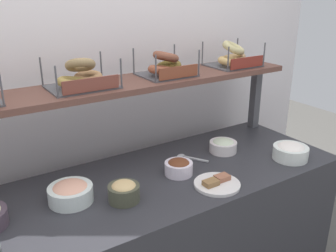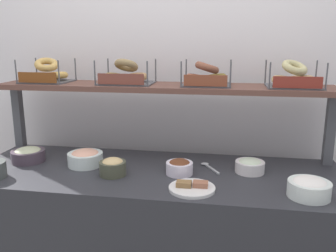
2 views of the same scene
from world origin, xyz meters
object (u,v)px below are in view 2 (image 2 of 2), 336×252
bowl_tuna_salad (28,154)px  bagel_basket_cinnamon_raisin (206,77)px  bagel_basket_sesame (47,74)px  bagel_basket_everything (126,75)px  bowl_cream_cheese (309,187)px  bagel_basket_plain (293,78)px  bowl_lox_spread (85,158)px  bowl_hummus (113,167)px  bowl_scallion_spread (250,165)px  serving_spoon_near_plate (208,166)px  bowl_chocolate_spread (179,167)px  serving_plate_white (192,187)px

bowl_tuna_salad → bagel_basket_cinnamon_raisin: size_ratio=0.69×
bagel_basket_sesame → bagel_basket_everything: (0.50, -0.00, 0.00)m
bowl_cream_cheese → bagel_basket_everything: bagel_basket_everything is taller
bagel_basket_sesame → bagel_basket_plain: size_ratio=0.98×
bowl_lox_spread → bagel_basket_everything: bagel_basket_everything is taller
bowl_hummus → bowl_tuna_salad: bearing=167.0°
bowl_cream_cheese → bowl_scallion_spread: size_ratio=1.22×
bowl_tuna_salad → bagel_basket_sesame: size_ratio=0.66×
bowl_cream_cheese → bowl_hummus: (-0.94, 0.11, 0.00)m
serving_spoon_near_plate → bagel_basket_sesame: (-1.00, 0.17, 0.47)m
bowl_tuna_salad → bowl_lox_spread: bowl_lox_spread is taller
bowl_tuna_salad → bagel_basket_cinnamon_raisin: bearing=13.3°
bowl_cream_cheese → bagel_basket_plain: bagel_basket_plain is taller
bowl_scallion_spread → bagel_basket_everything: size_ratio=0.49×
bagel_basket_everything → serving_spoon_near_plate: bearing=-18.4°
serving_spoon_near_plate → bowl_hummus: bearing=-157.9°
bowl_tuna_salad → bowl_chocolate_spread: (0.88, -0.05, -0.00)m
bagel_basket_cinnamon_raisin → bagel_basket_plain: bagel_basket_plain is taller
serving_spoon_near_plate → bowl_scallion_spread: bearing=-9.4°
serving_plate_white → bowl_cream_cheese: bearing=1.1°
bowl_chocolate_spread → bagel_basket_plain: size_ratio=0.48×
bowl_chocolate_spread → bagel_basket_cinnamon_raisin: bearing=69.0°
bowl_cream_cheese → serving_spoon_near_plate: 0.56m
bowl_lox_spread → bagel_basket_sesame: bagel_basket_sesame is taller
bowl_scallion_spread → bagel_basket_everything: (-0.72, 0.20, 0.44)m
bagel_basket_sesame → bagel_basket_cinnamon_raisin: bagel_basket_sesame is taller
serving_spoon_near_plate → bagel_basket_everything: (-0.50, 0.17, 0.47)m
bowl_scallion_spread → bagel_basket_everything: 0.87m
bowl_tuna_salad → bagel_basket_everything: (0.53, 0.24, 0.44)m
bowl_tuna_salad → serving_spoon_near_plate: bearing=3.8°
bagel_basket_plain → bowl_scallion_spread: bearing=-137.5°
bowl_hummus → bowl_chocolate_spread: bearing=12.0°
bowl_scallion_spread → bowl_hummus: 0.72m
bowl_chocolate_spread → bagel_basket_sesame: size_ratio=0.49×
bagel_basket_cinnamon_raisin → bowl_cream_cheese: bearing=-43.7°
bowl_scallion_spread → bowl_tuna_salad: bearing=-178.5°
serving_spoon_near_plate → bagel_basket_cinnamon_raisin: bagel_basket_cinnamon_raisin is taller
bowl_scallion_spread → bowl_chocolate_spread: bearing=-166.6°
serving_spoon_near_plate → bagel_basket_cinnamon_raisin: size_ratio=0.57×
bowl_chocolate_spread → bagel_basket_sesame: (-0.86, 0.29, 0.44)m
bowl_tuna_salad → bowl_hummus: bowl_hummus is taller
bowl_cream_cheese → bowl_scallion_spread: 0.36m
bowl_tuna_salad → bowl_chocolate_spread: bowl_tuna_salad is taller
bowl_chocolate_spread → bowl_tuna_salad: bearing=176.5°
serving_spoon_near_plate → bagel_basket_plain: size_ratio=0.54×
bowl_cream_cheese → bowl_chocolate_spread: bearing=163.2°
bowl_scallion_spread → serving_spoon_near_plate: size_ratio=0.98×
bagel_basket_everything → bowl_cream_cheese: bearing=-26.1°
bagel_basket_cinnamon_raisin → bagel_basket_sesame: bearing=179.9°
bagel_basket_sesame → bowl_scallion_spread: bearing=-9.5°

